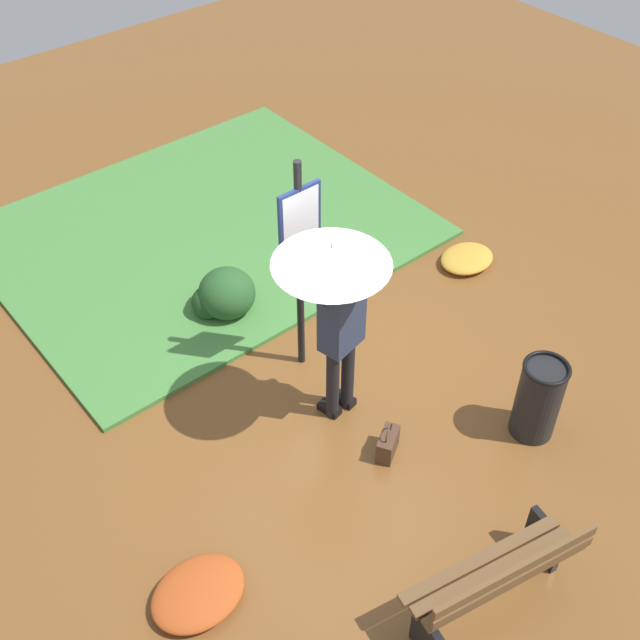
{
  "coord_description": "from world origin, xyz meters",
  "views": [
    {
      "loc": [
        3.44,
        3.79,
        5.69
      ],
      "look_at": [
        0.11,
        -0.25,
        0.85
      ],
      "focal_mm": 44.44,
      "sensor_mm": 36.0,
      "label": 1
    }
  ],
  "objects_px": {
    "handbag": "(388,444)",
    "trash_bin": "(538,399)",
    "park_bench": "(497,579)",
    "person_with_umbrella": "(336,288)",
    "info_sign_post": "(300,246)"
  },
  "relations": [
    {
      "from": "info_sign_post",
      "to": "handbag",
      "type": "xyz_separation_m",
      "value": [
        0.13,
        1.38,
        -1.32
      ]
    },
    {
      "from": "trash_bin",
      "to": "person_with_umbrella",
      "type": "bearing_deg",
      "value": -45.37
    },
    {
      "from": "trash_bin",
      "to": "park_bench",
      "type": "bearing_deg",
      "value": 29.78
    },
    {
      "from": "handbag",
      "to": "park_bench",
      "type": "height_order",
      "value": "park_bench"
    },
    {
      "from": "handbag",
      "to": "park_bench",
      "type": "distance_m",
      "value": 1.63
    },
    {
      "from": "person_with_umbrella",
      "to": "handbag",
      "type": "height_order",
      "value": "person_with_umbrella"
    },
    {
      "from": "info_sign_post",
      "to": "trash_bin",
      "type": "distance_m",
      "value": 2.51
    },
    {
      "from": "handbag",
      "to": "trash_bin",
      "type": "bearing_deg",
      "value": 151.78
    },
    {
      "from": "handbag",
      "to": "info_sign_post",
      "type": "bearing_deg",
      "value": -95.36
    },
    {
      "from": "info_sign_post",
      "to": "person_with_umbrella",
      "type": "bearing_deg",
      "value": 74.26
    },
    {
      "from": "person_with_umbrella",
      "to": "info_sign_post",
      "type": "bearing_deg",
      "value": -105.74
    },
    {
      "from": "park_bench",
      "to": "trash_bin",
      "type": "relative_size",
      "value": 1.69
    },
    {
      "from": "person_with_umbrella",
      "to": "handbag",
      "type": "distance_m",
      "value": 1.57
    },
    {
      "from": "person_with_umbrella",
      "to": "park_bench",
      "type": "xyz_separation_m",
      "value": [
        0.32,
        2.21,
        -1.15
      ]
    },
    {
      "from": "park_bench",
      "to": "trash_bin",
      "type": "bearing_deg",
      "value": -150.22
    }
  ]
}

